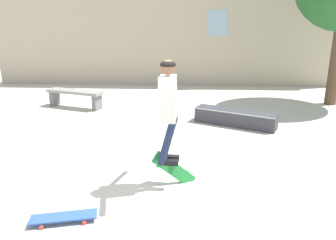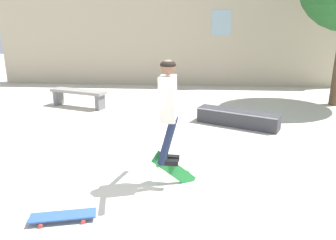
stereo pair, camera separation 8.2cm
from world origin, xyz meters
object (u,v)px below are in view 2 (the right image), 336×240
skateboard_flipping (174,170)px  skateboard_resting (63,216)px  park_bench (78,95)px  skater (168,103)px  skate_ledge (238,118)px

skateboard_flipping → skateboard_resting: 1.71m
park_bench → skateboard_flipping: (2.98, -4.43, -0.14)m
park_bench → skater: 5.40m
skater → skateboard_flipping: bearing=32.2°
skate_ledge → skateboard_resting: 4.86m
skater → skateboard_flipping: skater is taller
park_bench → skater: skater is taller
skate_ledge → skater: size_ratio=1.27×
park_bench → skate_ledge: (4.32, -1.44, -0.18)m
skater → park_bench: bearing=126.7°
park_bench → skateboard_resting: 5.76m
park_bench → skateboard_resting: size_ratio=2.08×
skate_ledge → skateboard_flipping: (-1.34, -2.99, 0.04)m
skate_ledge → skateboard_resting: skate_ledge is taller
park_bench → skate_ledge: park_bench is taller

